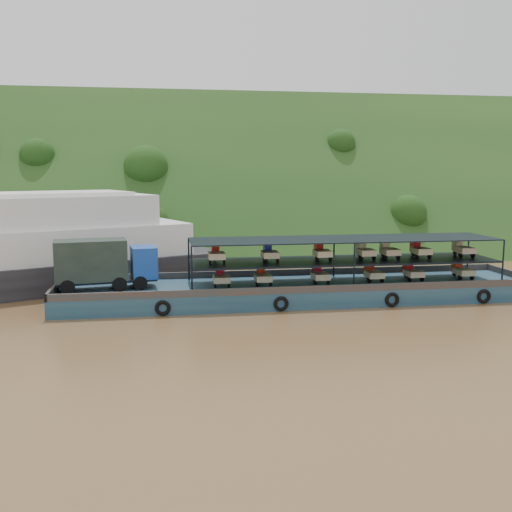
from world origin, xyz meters
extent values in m
plane|color=brown|center=(0.00, 0.00, 0.00)|extent=(160.00, 160.00, 0.00)
cube|color=#153513|center=(0.00, 36.00, 0.00)|extent=(140.00, 39.60, 39.60)
cube|color=#15354C|center=(1.01, 1.94, 0.60)|extent=(35.00, 7.00, 1.20)
cube|color=#592D19|center=(1.01, 5.34, 1.45)|extent=(35.00, 0.20, 0.50)
cube|color=#592D19|center=(1.01, -1.46, 1.45)|extent=(35.00, 0.20, 0.50)
cube|color=#592D19|center=(18.41, 1.94, 1.45)|extent=(0.20, 7.00, 0.50)
cube|color=#592D19|center=(-16.39, 1.94, 1.45)|extent=(0.20, 7.00, 0.50)
torus|color=black|center=(-8.99, -1.61, 0.55)|extent=(1.06, 0.26, 1.06)
torus|color=black|center=(-0.99, -1.61, 0.55)|extent=(1.06, 0.26, 1.06)
torus|color=black|center=(7.01, -1.61, 0.55)|extent=(1.06, 0.26, 1.06)
torus|color=black|center=(14.01, -1.61, 0.55)|extent=(1.06, 0.26, 1.06)
cylinder|color=black|center=(-15.39, 0.69, 1.71)|extent=(1.06, 0.50, 1.02)
cylinder|color=black|center=(-15.70, 2.81, 1.71)|extent=(1.06, 0.50, 1.02)
cylinder|color=black|center=(-11.96, 1.20, 1.71)|extent=(1.06, 0.50, 1.02)
cylinder|color=black|center=(-12.27, 3.32, 1.71)|extent=(1.06, 0.50, 1.02)
cylinder|color=black|center=(-10.55, 1.41, 1.71)|extent=(1.06, 0.50, 1.02)
cylinder|color=black|center=(-10.86, 3.53, 1.71)|extent=(1.06, 0.50, 1.02)
cube|color=black|center=(-12.92, 2.14, 1.86)|extent=(7.18, 3.23, 0.20)
cube|color=#16419A|center=(-10.30, 2.53, 3.03)|extent=(2.07, 2.67, 2.24)
cube|color=black|center=(-9.45, 2.65, 3.44)|extent=(0.36, 2.02, 0.92)
cube|color=black|center=(-13.93, 1.99, 3.34)|extent=(5.20, 3.14, 2.85)
cube|color=black|center=(4.51, 1.94, 2.86)|extent=(23.00, 5.00, 0.12)
cube|color=black|center=(4.51, 1.94, 4.50)|extent=(23.00, 5.00, 0.08)
cylinder|color=black|center=(-6.99, -0.56, 2.85)|extent=(0.12, 0.12, 3.30)
cylinder|color=black|center=(-6.99, 4.44, 2.85)|extent=(0.12, 0.12, 3.30)
cylinder|color=black|center=(4.51, -0.56, 2.85)|extent=(0.12, 0.12, 3.30)
cylinder|color=black|center=(4.51, 4.44, 2.85)|extent=(0.12, 0.12, 3.30)
cylinder|color=black|center=(16.01, -0.56, 2.85)|extent=(0.12, 0.12, 3.30)
cylinder|color=black|center=(16.01, 4.44, 2.85)|extent=(0.12, 0.12, 3.30)
cylinder|color=black|center=(-4.76, 2.99, 1.46)|extent=(0.12, 0.52, 0.52)
cylinder|color=black|center=(-5.26, 1.19, 1.46)|extent=(0.14, 0.52, 0.52)
cylinder|color=black|center=(-4.26, 1.19, 1.46)|extent=(0.14, 0.52, 0.52)
cube|color=#C5C08B|center=(-4.76, 1.54, 1.80)|extent=(1.15, 1.50, 0.44)
cube|color=#AF0B21|center=(-4.76, 2.69, 1.98)|extent=(0.55, 0.80, 0.80)
cube|color=#AF0B21|center=(-4.76, 2.49, 2.48)|extent=(0.50, 0.10, 0.10)
cylinder|color=black|center=(-1.71, 2.99, 1.46)|extent=(0.12, 0.52, 0.52)
cylinder|color=black|center=(-2.21, 1.19, 1.46)|extent=(0.14, 0.52, 0.52)
cylinder|color=black|center=(-1.21, 1.19, 1.46)|extent=(0.14, 0.52, 0.52)
cube|color=beige|center=(-1.71, 1.54, 1.80)|extent=(1.15, 1.50, 0.44)
cube|color=#B4260C|center=(-1.71, 2.69, 1.98)|extent=(0.55, 0.80, 0.80)
cube|color=#B4260C|center=(-1.71, 2.49, 2.48)|extent=(0.50, 0.10, 0.10)
cylinder|color=black|center=(2.64, 2.99, 1.46)|extent=(0.12, 0.52, 0.52)
cylinder|color=black|center=(2.14, 1.19, 1.46)|extent=(0.14, 0.52, 0.52)
cylinder|color=black|center=(3.14, 1.19, 1.46)|extent=(0.14, 0.52, 0.52)
cube|color=beige|center=(2.64, 1.54, 1.80)|extent=(1.15, 1.50, 0.44)
cube|color=#B10B26|center=(2.64, 2.69, 1.98)|extent=(0.55, 0.80, 0.80)
cube|color=#B10B26|center=(2.64, 2.49, 2.48)|extent=(0.50, 0.10, 0.10)
cylinder|color=black|center=(6.82, 2.99, 1.46)|extent=(0.12, 0.52, 0.52)
cylinder|color=black|center=(6.32, 1.19, 1.46)|extent=(0.14, 0.52, 0.52)
cylinder|color=black|center=(7.32, 1.19, 1.46)|extent=(0.14, 0.52, 0.52)
cube|color=beige|center=(6.82, 1.54, 1.80)|extent=(1.15, 1.50, 0.44)
cube|color=red|center=(6.82, 2.69, 1.98)|extent=(0.55, 0.80, 0.80)
cube|color=red|center=(6.82, 2.49, 2.48)|extent=(0.50, 0.10, 0.10)
cylinder|color=black|center=(10.00, 2.99, 1.46)|extent=(0.12, 0.52, 0.52)
cylinder|color=black|center=(9.50, 1.19, 1.46)|extent=(0.14, 0.52, 0.52)
cylinder|color=black|center=(10.50, 1.19, 1.46)|extent=(0.14, 0.52, 0.52)
cube|color=beige|center=(10.00, 1.54, 1.80)|extent=(1.15, 1.50, 0.44)
cube|color=red|center=(10.00, 2.69, 1.98)|extent=(0.55, 0.80, 0.80)
cube|color=red|center=(10.00, 2.49, 2.48)|extent=(0.50, 0.10, 0.10)
cylinder|color=black|center=(14.11, 2.99, 1.46)|extent=(0.12, 0.52, 0.52)
cylinder|color=black|center=(13.61, 1.19, 1.46)|extent=(0.14, 0.52, 0.52)
cylinder|color=black|center=(14.61, 1.19, 1.46)|extent=(0.14, 0.52, 0.52)
cube|color=beige|center=(14.11, 1.54, 1.80)|extent=(1.15, 1.50, 0.44)
cube|color=red|center=(14.11, 2.69, 1.98)|extent=(0.55, 0.80, 0.80)
cube|color=red|center=(14.11, 2.49, 2.48)|extent=(0.50, 0.10, 0.10)
cylinder|color=black|center=(-5.10, 2.99, 3.18)|extent=(0.12, 0.52, 0.52)
cylinder|color=black|center=(-5.60, 1.19, 3.18)|extent=(0.14, 0.52, 0.52)
cylinder|color=black|center=(-4.60, 1.19, 3.18)|extent=(0.14, 0.52, 0.52)
cube|color=beige|center=(-5.10, 1.54, 3.52)|extent=(1.15, 1.50, 0.44)
cube|color=#AC120B|center=(-5.10, 2.69, 3.70)|extent=(0.55, 0.80, 0.80)
cube|color=#AC120B|center=(-5.10, 2.49, 4.20)|extent=(0.50, 0.10, 0.10)
cylinder|color=black|center=(-1.19, 2.99, 3.18)|extent=(0.12, 0.52, 0.52)
cylinder|color=black|center=(-1.69, 1.19, 3.18)|extent=(0.14, 0.52, 0.52)
cylinder|color=black|center=(-0.69, 1.19, 3.18)|extent=(0.14, 0.52, 0.52)
cube|color=#BAB383|center=(-1.19, 1.54, 3.52)|extent=(1.15, 1.50, 0.44)
cube|color=navy|center=(-1.19, 2.69, 3.70)|extent=(0.55, 0.80, 0.80)
cube|color=navy|center=(-1.19, 2.49, 4.20)|extent=(0.50, 0.10, 0.10)
cylinder|color=black|center=(2.76, 2.99, 3.18)|extent=(0.12, 0.52, 0.52)
cylinder|color=black|center=(2.26, 1.19, 3.18)|extent=(0.14, 0.52, 0.52)
cylinder|color=black|center=(3.26, 1.19, 3.18)|extent=(0.14, 0.52, 0.52)
cube|color=beige|center=(2.76, 1.54, 3.52)|extent=(1.15, 1.50, 0.44)
cube|color=red|center=(2.76, 2.69, 3.70)|extent=(0.55, 0.80, 0.80)
cube|color=red|center=(2.76, 2.49, 4.20)|extent=(0.50, 0.10, 0.10)
cylinder|color=black|center=(6.13, 2.99, 3.18)|extent=(0.12, 0.52, 0.52)
cylinder|color=black|center=(5.63, 1.19, 3.18)|extent=(0.14, 0.52, 0.52)
cylinder|color=black|center=(6.63, 1.19, 3.18)|extent=(0.14, 0.52, 0.52)
cube|color=beige|center=(6.13, 1.54, 3.52)|extent=(1.15, 1.50, 0.44)
cube|color=beige|center=(6.13, 2.69, 3.70)|extent=(0.55, 0.80, 0.80)
cube|color=beige|center=(6.13, 2.49, 4.20)|extent=(0.50, 0.10, 0.10)
cylinder|color=black|center=(10.54, 2.99, 3.18)|extent=(0.12, 0.52, 0.52)
cylinder|color=black|center=(10.04, 1.19, 3.18)|extent=(0.14, 0.52, 0.52)
cylinder|color=black|center=(11.04, 1.19, 3.18)|extent=(0.14, 0.52, 0.52)
cube|color=beige|center=(10.54, 1.54, 3.52)|extent=(1.15, 1.50, 0.44)
cube|color=red|center=(10.54, 2.69, 3.70)|extent=(0.55, 0.80, 0.80)
cube|color=red|center=(10.54, 2.49, 4.20)|extent=(0.50, 0.10, 0.10)
cylinder|color=black|center=(14.07, 2.99, 3.18)|extent=(0.12, 0.52, 0.52)
cylinder|color=black|center=(13.57, 1.19, 3.18)|extent=(0.14, 0.52, 0.52)
cylinder|color=black|center=(14.57, 1.19, 3.18)|extent=(0.14, 0.52, 0.52)
cube|color=beige|center=(14.07, 1.54, 3.52)|extent=(1.15, 1.50, 0.44)
cube|color=beige|center=(14.07, 2.69, 3.70)|extent=(0.55, 0.80, 0.80)
cube|color=beige|center=(14.07, 2.49, 4.20)|extent=(0.50, 0.10, 0.10)
cylinder|color=black|center=(8.03, 2.99, 3.18)|extent=(0.12, 0.52, 0.52)
cylinder|color=black|center=(7.53, 1.19, 3.18)|extent=(0.14, 0.52, 0.52)
cylinder|color=black|center=(8.53, 1.19, 3.18)|extent=(0.14, 0.52, 0.52)
cube|color=beige|center=(8.03, 1.54, 3.52)|extent=(1.15, 1.50, 0.44)
cube|color=beige|center=(8.03, 2.69, 3.70)|extent=(0.55, 0.80, 0.80)
cube|color=beige|center=(8.03, 2.49, 4.20)|extent=(0.50, 0.10, 0.10)
camera|label=1|loc=(-8.62, -38.92, 9.57)|focal=40.00mm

